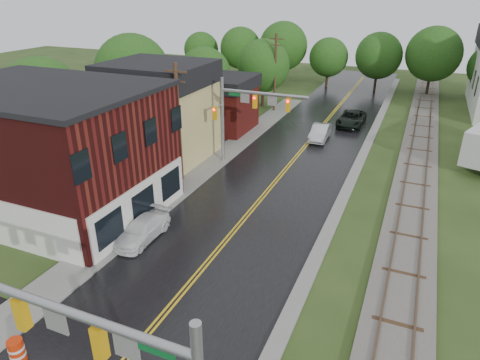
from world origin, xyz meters
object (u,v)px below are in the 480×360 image
Objects in this scene: suv_dark at (351,119)px; tree_left_e at (264,67)px; traffic_signal_far at (246,107)px; tree_left_c at (205,75)px; utility_pole_c at (275,72)px; pickup_white at (142,230)px; construction_barrel at (17,351)px; brick_building at (49,149)px; utility_pole_b at (179,122)px; sedan_silver at (320,133)px; tree_left_b at (134,74)px; tree_left_a at (43,100)px.

tree_left_e is at bearing 161.45° from suv_dark.
tree_left_c is at bearing 128.82° from traffic_signal_far.
pickup_white is at bearing -85.98° from utility_pole_c.
utility_pole_c is at bearing 94.10° from construction_barrel.
brick_building reaches higher than pickup_white.
utility_pole_c is 2.08× the size of pickup_white.
traffic_signal_far is 0.82× the size of utility_pole_b.
utility_pole_b reaches higher than sedan_silver.
brick_building is 31.12m from tree_left_e.
traffic_signal_far is 19.65m from tree_left_e.
tree_left_b is at bearing -153.55° from suv_dark.
construction_barrel is at bearing -80.95° from utility_pole_b.
traffic_signal_far is 0.90× the size of tree_left_e.
tree_left_e is (-5.38, 18.90, -0.16)m from traffic_signal_far.
tree_left_a reaches higher than suv_dark.
tree_left_c is at bearing 111.49° from utility_pole_b.
tree_left_a is 24.38m from construction_barrel.
suv_dark is 38.39m from construction_barrel.
utility_pole_c is at bearing 94.14° from pickup_white.
tree_left_a is 17.82m from pickup_white.
traffic_signal_far is 16.56m from tree_left_c.
tree_left_b is at bearing 116.51° from construction_barrel.
construction_barrel is (15.91, -17.90, -4.57)m from tree_left_a.
tree_left_e reaches higher than construction_barrel.
utility_pole_c is at bearing 90.00° from utility_pole_b.
pickup_white is (-1.20, -13.30, -4.35)m from traffic_signal_far.
pickup_white is at bearing -70.70° from tree_left_c.
traffic_signal_far is 17.16m from tree_left_a.
utility_pole_b is 1.04× the size of tree_left_a.
tree_left_b is 23.04m from pickup_white.
sedan_silver is (7.60, 13.79, -3.99)m from utility_pole_b.
tree_left_a is at bearing 131.64° from construction_barrel.
tree_left_b is (-5.36, 16.90, 1.57)m from brick_building.
construction_barrel is (2.87, -18.00, -4.18)m from utility_pole_b.
sedan_silver reaches higher than construction_barrel.
construction_barrel is at bearing -83.31° from tree_left_e.
construction_barrel is (-4.73, -31.79, -0.19)m from sedan_silver.
pickup_white is at bearing -9.48° from brick_building.
utility_pole_c is at bearing 101.09° from traffic_signal_far.
construction_barrel is (9.91, -35.90, -3.97)m from tree_left_c.
pickup_white is at bearing -54.10° from tree_left_b.
brick_building is 10.14m from tree_left_a.
traffic_signal_far is 0.96× the size of tree_left_c.
pickup_white is at bearing -82.61° from tree_left_e.
tree_left_e is at bearing 94.90° from utility_pole_b.
utility_pole_b is 1.00× the size of utility_pole_c.
tree_left_b is at bearing 107.61° from brick_building.
brick_building is at bearing -129.07° from utility_pole_b.
construction_barrel is (0.74, -9.70, -0.09)m from pickup_white.
tree_left_c is at bearing -172.66° from suv_dark.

